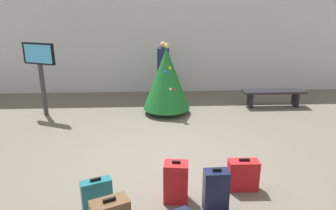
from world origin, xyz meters
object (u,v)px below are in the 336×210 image
holiday_tree (167,79)px  suitcase_4 (243,175)px  waiting_bench (273,94)px  suitcase_6 (176,182)px  suitcase_1 (216,191)px  suitcase_3 (97,196)px  flight_info_kiosk (40,65)px  traveller_0 (163,70)px

holiday_tree → suitcase_4: (1.06, -3.69, -0.71)m
waiting_bench → suitcase_6: 5.38m
holiday_tree → waiting_bench: holiday_tree is taller
suitcase_1 → suitcase_3: size_ratio=1.28×
holiday_tree → flight_info_kiosk: size_ratio=0.99×
waiting_bench → traveller_0: (-3.15, 0.79, 0.57)m
suitcase_1 → suitcase_4: size_ratio=1.28×
waiting_bench → suitcase_3: bearing=-133.1°
holiday_tree → flight_info_kiosk: bearing=179.9°
traveller_0 → suitcase_6: 5.20m
waiting_bench → suitcase_4: (-2.04, -4.11, -0.12)m
flight_info_kiosk → suitcase_1: size_ratio=2.75×
traveller_0 → suitcase_6: traveller_0 is taller
flight_info_kiosk → waiting_bench: size_ratio=1.08×
flight_info_kiosk → holiday_tree: bearing=-0.1°
suitcase_3 → suitcase_4: suitcase_3 is taller
suitcase_6 → flight_info_kiosk: bearing=129.1°
suitcase_1 → suitcase_4: bearing=44.5°
waiting_bench → traveller_0: size_ratio=0.99×
suitcase_1 → suitcase_3: bearing=177.3°
suitcase_1 → waiting_bench: bearing=60.9°
holiday_tree → waiting_bench: (3.10, 0.42, -0.59)m
flight_info_kiosk → traveller_0: size_ratio=1.07×
suitcase_3 → flight_info_kiosk: bearing=116.4°
flight_info_kiosk → suitcase_4: size_ratio=3.52×
holiday_tree → suitcase_1: 4.31m
suitcase_6 → traveller_0: bearing=90.2°
holiday_tree → waiting_bench: 3.19m
waiting_bench → suitcase_6: suitcase_6 is taller
suitcase_3 → suitcase_6: suitcase_6 is taller
traveller_0 → suitcase_3: bearing=-102.0°
traveller_0 → suitcase_1: bearing=-84.1°
suitcase_1 → suitcase_3: (-1.70, 0.08, -0.08)m
flight_info_kiosk → suitcase_3: (2.06, -4.16, -1.10)m
suitcase_3 → suitcase_4: 2.29m
waiting_bench → suitcase_6: (-3.14, -4.37, -0.05)m
flight_info_kiosk → suitcase_6: 5.20m
waiting_bench → traveller_0: traveller_0 is taller
suitcase_4 → suitcase_6: size_ratio=0.81×
holiday_tree → suitcase_1: size_ratio=2.71×
flight_info_kiosk → suitcase_6: size_ratio=2.84×
holiday_tree → suitcase_6: holiday_tree is taller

